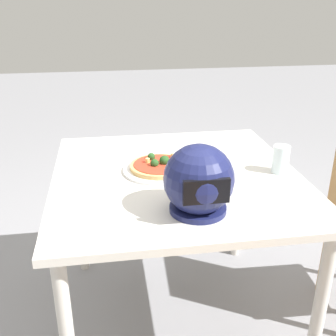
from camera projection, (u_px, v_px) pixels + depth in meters
The scene contains 6 objects.
ground_plane at pixel (175, 317), 2.03m from camera, with size 14.00×14.00×0.00m, color gray.
dining_table at pixel (176, 192), 1.75m from camera, with size 1.03×1.06×0.78m.
pizza_plate at pixel (160, 170), 1.75m from camera, with size 0.31×0.31×0.01m, color white.
pizza at pixel (159, 165), 1.74m from camera, with size 0.25×0.25×0.06m.
motorcycle_helmet at pixel (199, 181), 1.38m from camera, with size 0.24×0.24×0.24m.
drinking_glass at pixel (281, 159), 1.71m from camera, with size 0.07×0.07×0.12m, color silver.
Camera 1 is at (0.28, 1.54, 1.48)m, focal length 43.73 mm.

